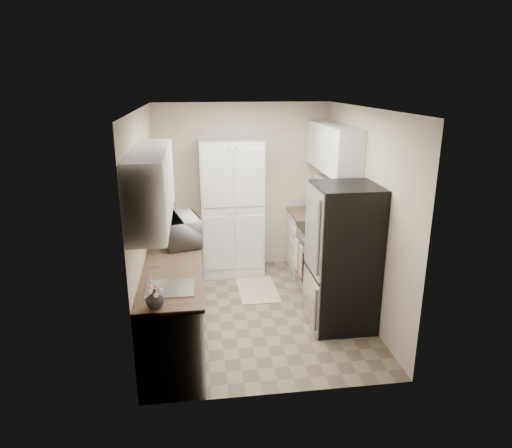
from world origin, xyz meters
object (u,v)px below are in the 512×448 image
(pantry_cabinet, at_px, (232,208))
(microwave, at_px, (181,230))
(wine_bottle, at_px, (168,225))
(toaster_oven, at_px, (320,207))
(refrigerator, at_px, (343,257))
(electric_range, at_px, (325,261))

(pantry_cabinet, bearing_deg, microwave, -120.54)
(wine_bottle, height_order, toaster_oven, wine_bottle)
(refrigerator, distance_m, wine_bottle, 2.18)
(wine_bottle, bearing_deg, pantry_cabinet, 46.72)
(refrigerator, bearing_deg, electric_range, 87.52)
(electric_range, xyz_separation_m, wine_bottle, (-2.05, -0.01, 0.60))
(electric_range, distance_m, wine_bottle, 2.14)
(electric_range, distance_m, microwave, 2.00)
(microwave, bearing_deg, toaster_oven, -75.80)
(electric_range, bearing_deg, pantry_cabinet, 141.78)
(microwave, bearing_deg, wine_bottle, 18.48)
(refrigerator, distance_m, microwave, 1.94)
(electric_range, bearing_deg, toaster_oven, 81.36)
(pantry_cabinet, xyz_separation_m, toaster_oven, (1.29, -0.17, 0.03))
(toaster_oven, bearing_deg, microwave, -147.37)
(refrigerator, distance_m, toaster_oven, 1.58)
(pantry_cabinet, distance_m, microwave, 1.40)
(refrigerator, xyz_separation_m, microwave, (-1.85, 0.52, 0.24))
(electric_range, distance_m, refrigerator, 0.88)
(electric_range, xyz_separation_m, microwave, (-1.88, -0.28, 0.61))
(electric_range, height_order, wine_bottle, wine_bottle)
(pantry_cabinet, height_order, toaster_oven, pantry_cabinet)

